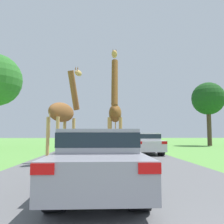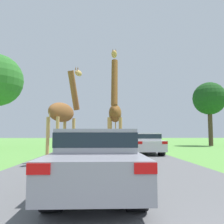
{
  "view_description": "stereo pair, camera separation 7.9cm",
  "coord_description": "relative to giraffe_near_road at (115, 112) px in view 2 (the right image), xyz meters",
  "views": [
    {
      "loc": [
        -0.29,
        -0.94,
        1.32
      ],
      "look_at": [
        0.23,
        10.56,
        2.39
      ],
      "focal_mm": 38.0,
      "sensor_mm": 36.0,
      "label": 1
    },
    {
      "loc": [
        -0.21,
        -0.95,
        1.32
      ],
      "look_at": [
        0.23,
        10.56,
        2.39
      ],
      "focal_mm": 38.0,
      "sensor_mm": 36.0,
      "label": 2
    }
  ],
  "objects": [
    {
      "name": "road",
      "position": [
        -0.37,
        19.62,
        -2.37
      ],
      "size": [
        7.76,
        120.0,
        0.0
      ],
      "color": "#5B5B5E",
      "rests_on": "ground"
    },
    {
      "name": "car_far_ahead",
      "position": [
        0.5,
        16.71,
        -1.64
      ],
      "size": [
        1.83,
        4.63,
        1.34
      ],
      "color": "black",
      "rests_on": "ground"
    },
    {
      "name": "giraffe_near_road",
      "position": [
        0.0,
        0.0,
        0.0
      ],
      "size": [
        0.82,
        2.84,
        5.08
      ],
      "rotation": [
        0.0,
        0.0,
        3.06
      ],
      "color": "tan",
      "rests_on": "ground"
    },
    {
      "name": "car_queue_left",
      "position": [
        -1.92,
        7.27,
        -1.64
      ],
      "size": [
        2.0,
        4.59,
        1.37
      ],
      "color": "navy",
      "rests_on": "ground"
    },
    {
      "name": "giraffe_companion",
      "position": [
        -2.39,
        -0.35,
        -0.03
      ],
      "size": [
        1.5,
        2.48,
        4.77
      ],
      "rotation": [
        0.0,
        0.0,
        -0.45
      ],
      "color": "tan",
      "rests_on": "ground"
    },
    {
      "name": "car_queue_right",
      "position": [
        2.14,
        11.67,
        -1.66
      ],
      "size": [
        1.99,
        4.79,
        1.33
      ],
      "color": "#144C28",
      "rests_on": "ground"
    },
    {
      "name": "car_verge_right",
      "position": [
        2.31,
        4.51,
        -1.63
      ],
      "size": [
        1.83,
        3.96,
        1.39
      ],
      "color": "silver",
      "rests_on": "ground"
    },
    {
      "name": "tree_left_edge",
      "position": [
        11.63,
        15.13,
        2.96
      ],
      "size": [
        3.72,
        3.72,
        7.26
      ],
      "color": "#4C3828",
      "rests_on": "ground"
    },
    {
      "name": "car_lead_maroon",
      "position": [
        -0.72,
        -5.75,
        -1.6
      ],
      "size": [
        1.8,
        4.52,
        1.42
      ],
      "color": "gray",
      "rests_on": "ground"
    }
  ]
}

